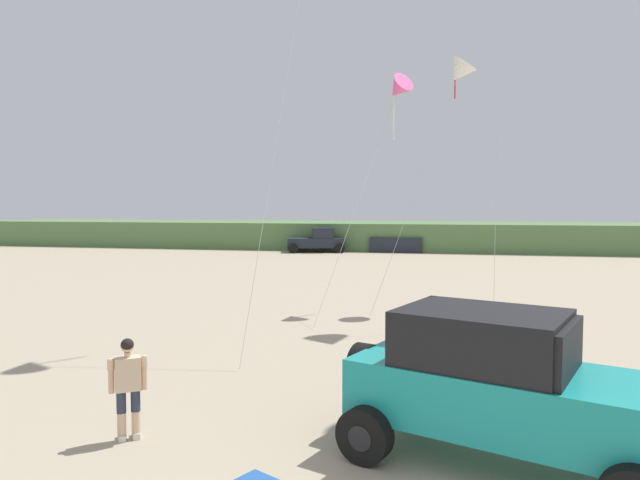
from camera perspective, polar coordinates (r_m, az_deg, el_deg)
name	(u,v)px	position (r m, az deg, el deg)	size (l,w,h in m)	color
dune_ridge	(471,236)	(49.99, 15.00, 0.37)	(90.00, 8.99, 2.28)	#567A47
jeep	(500,384)	(8.89, 17.72, -13.68)	(4.99, 3.75, 2.26)	teal
person_watching	(128,383)	(9.91, -18.79, -13.48)	(0.54, 0.45, 1.67)	#DBB28E
distant_pickup	(318,241)	(45.67, -0.23, -0.05)	(4.93, 3.39, 1.98)	#1E232D
distant_sedan	(396,245)	(46.17, 7.68, -0.47)	(4.20, 1.70, 1.20)	#1E232D
kite_pink_ribbon	(398,89)	(21.95, 7.86, 14.81)	(2.87, 5.49, 8.71)	#E04C93
kite_red_delta	(459,72)	(22.64, 13.86, 16.11)	(3.64, 3.91, 9.33)	white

